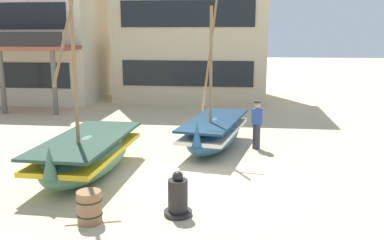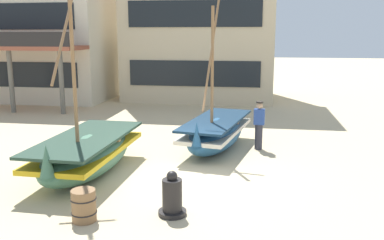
% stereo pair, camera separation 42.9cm
% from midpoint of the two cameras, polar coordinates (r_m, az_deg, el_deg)
% --- Properties ---
extents(ground_plane, '(120.00, 120.00, 0.00)m').
position_cam_midpoint_polar(ground_plane, '(12.04, -1.62, -7.51)').
color(ground_plane, '#CCB78E').
extents(fishing_boat_near_left, '(2.29, 4.56, 5.68)m').
position_cam_midpoint_polar(fishing_boat_near_left, '(14.56, 2.19, -1.66)').
color(fishing_boat_near_left, '#23517A').
rests_on(fishing_boat_near_left, ground).
extents(fishing_boat_centre_large, '(1.98, 4.67, 6.47)m').
position_cam_midpoint_polar(fishing_boat_centre_large, '(12.28, -15.00, -4.50)').
color(fishing_boat_centre_large, '#427056').
rests_on(fishing_boat_centre_large, ground).
extents(fisherman_by_hull, '(0.38, 0.26, 1.68)m').
position_cam_midpoint_polar(fisherman_by_hull, '(14.67, 7.97, -0.72)').
color(fisherman_by_hull, '#33333D').
rests_on(fisherman_by_hull, ground).
extents(capstan_winch, '(0.63, 0.63, 1.02)m').
position_cam_midpoint_polar(capstan_winch, '(9.41, -3.26, -10.49)').
color(capstan_winch, black).
rests_on(capstan_winch, ground).
extents(wooden_barrel, '(0.56, 0.56, 0.70)m').
position_cam_midpoint_polar(wooden_barrel, '(9.39, -15.07, -11.36)').
color(wooden_barrel, olive).
rests_on(wooden_barrel, ground).
extents(harbor_building_main, '(9.06, 5.80, 9.96)m').
position_cam_midpoint_polar(harbor_building_main, '(26.05, -0.33, 13.99)').
color(harbor_building_main, beige).
rests_on(harbor_building_main, ground).
extents(harbor_building_annex, '(9.85, 8.97, 6.56)m').
position_cam_midpoint_polar(harbor_building_annex, '(28.04, -21.92, 9.51)').
color(harbor_building_annex, beige).
rests_on(harbor_building_annex, ground).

